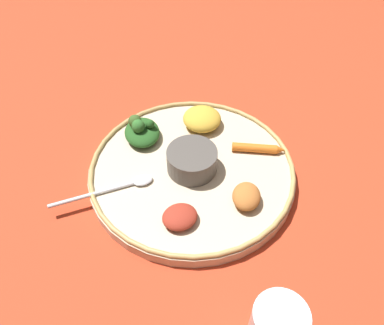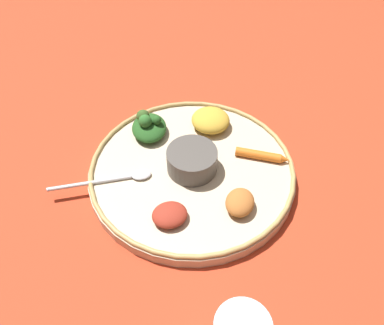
{
  "view_description": "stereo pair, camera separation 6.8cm",
  "coord_description": "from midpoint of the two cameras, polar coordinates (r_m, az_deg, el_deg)",
  "views": [
    {
      "loc": [
        -0.25,
        0.39,
        0.54
      ],
      "look_at": [
        0.0,
        0.0,
        0.04
      ],
      "focal_mm": 37.06,
      "sensor_mm": 36.0,
      "label": 1
    },
    {
      "loc": [
        -0.3,
        0.35,
        0.54
      ],
      "look_at": [
        0.0,
        0.0,
        0.04
      ],
      "focal_mm": 37.06,
      "sensor_mm": 36.0,
      "label": 2
    }
  ],
  "objects": [
    {
      "name": "ground_plane",
      "position": [
        0.71,
        2.72,
        -2.1
      ],
      "size": [
        2.4,
        2.4,
        0.0
      ],
      "primitive_type": "plane",
      "color": "#B7381E"
    },
    {
      "name": "center_bowl",
      "position": [
        0.68,
        2.84,
        0.25
      ],
      "size": [
        0.09,
        0.09,
        0.04
      ],
      "color": "#4C4742",
      "rests_on": "platter"
    },
    {
      "name": "platter",
      "position": [
        0.7,
        2.75,
        -1.55
      ],
      "size": [
        0.36,
        0.36,
        0.02
      ],
      "primitive_type": "cylinder",
      "color": "#C6B293",
      "rests_on": "ground_plane"
    },
    {
      "name": "platter_rim",
      "position": [
        0.69,
        2.79,
        -0.82
      ],
      "size": [
        0.36,
        0.36,
        0.01
      ],
      "primitive_type": "torus",
      "color": "tan",
      "rests_on": "platter"
    },
    {
      "name": "spoon",
      "position": [
        0.68,
        -8.05,
        -2.47
      ],
      "size": [
        0.12,
        0.15,
        0.01
      ],
      "color": "silver",
      "rests_on": "platter"
    },
    {
      "name": "mound_lentil_yellow",
      "position": [
        0.76,
        5.23,
        5.97
      ],
      "size": [
        0.09,
        0.08,
        0.03
      ],
      "primitive_type": "ellipsoid",
      "rotation": [
        0.0,
        0.0,
        1.75
      ],
      "color": "gold",
      "rests_on": "platter"
    },
    {
      "name": "mound_beet",
      "position": [
        0.62,
        -0.11,
        -7.71
      ],
      "size": [
        0.07,
        0.07,
        0.02
      ],
      "primitive_type": "ellipsoid",
      "rotation": [
        0.0,
        0.0,
        1.02
      ],
      "color": "maroon",
      "rests_on": "platter"
    },
    {
      "name": "mound_chickpea",
      "position": [
        0.64,
        9.94,
        -5.84
      ],
      "size": [
        0.06,
        0.07,
        0.03
      ],
      "primitive_type": "ellipsoid",
      "rotation": [
        0.0,
        0.0,
        1.99
      ],
      "color": "#B2662D",
      "rests_on": "platter"
    },
    {
      "name": "greens_pile",
      "position": [
        0.75,
        -3.7,
        5.14
      ],
      "size": [
        0.1,
        0.1,
        0.05
      ],
      "color": "#23511E",
      "rests_on": "platter"
    },
    {
      "name": "carrot_near_spoon",
      "position": [
        0.72,
        12.65,
        0.85
      ],
      "size": [
        0.09,
        0.06,
        0.02
      ],
      "color": "orange",
      "rests_on": "platter"
    }
  ]
}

